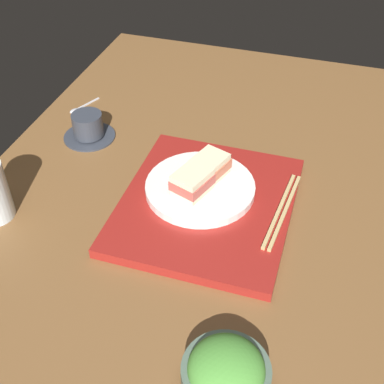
{
  "coord_description": "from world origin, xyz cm",
  "views": [
    {
      "loc": [
        -76.1,
        -19.79,
        70.94
      ],
      "look_at": [
        -4.02,
        2.66,
        5.0
      ],
      "focal_mm": 47.93,
      "sensor_mm": 36.0,
      "label": 1
    }
  ],
  "objects": [
    {
      "name": "coffee_cup",
      "position": [
        13.39,
        33.9,
        2.77
      ],
      "size": [
        12.3,
        12.3,
        6.32
      ],
      "color": "#333842",
      "rests_on": "ground_plane"
    },
    {
      "name": "sandwich_far",
      "position": [
        3.31,
        1.26,
        6.13
      ],
      "size": [
        9.29,
        8.32,
        4.67
      ],
      "color": "beige",
      "rests_on": "sandwich_plate"
    },
    {
      "name": "chopsticks_pair",
      "position": [
        -1.25,
        -14.96,
        2.49
      ],
      "size": [
        22.49,
        3.98,
        0.7
      ],
      "color": "tan",
      "rests_on": "serving_tray"
    },
    {
      "name": "sandwich_plate",
      "position": [
        0.39,
        2.17,
        2.97
      ],
      "size": [
        22.41,
        22.41,
        1.65
      ],
      "primitive_type": "cylinder",
      "color": "white",
      "rests_on": "serving_tray"
    },
    {
      "name": "salad_bowl",
      "position": [
        -38.23,
        -13.08,
        3.27
      ],
      "size": [
        13.03,
        13.03,
        7.4
      ],
      "color": "#4C6051",
      "rests_on": "ground_plane"
    },
    {
      "name": "sandwich_near",
      "position": [
        -2.53,
        3.09,
        6.22
      ],
      "size": [
        9.07,
        8.22,
        4.85
      ],
      "color": "beige",
      "rests_on": "sandwich_plate"
    },
    {
      "name": "teaspoon",
      "position": [
        23.96,
        42.14,
        0.35
      ],
      "size": [
        9.32,
        4.98,
        0.8
      ],
      "color": "silver",
      "rests_on": "ground_plane"
    },
    {
      "name": "serving_tray",
      "position": [
        -2.57,
        0.21,
        1.07
      ],
      "size": [
        38.37,
        33.55,
        2.14
      ],
      "primitive_type": "cube",
      "color": "maroon",
      "rests_on": "ground_plane"
    },
    {
      "name": "ground_plane",
      "position": [
        0.0,
        0.0,
        -1.5
      ],
      "size": [
        140.0,
        100.0,
        3.0
      ],
      "primitive_type": "cube",
      "color": "brown"
    }
  ]
}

